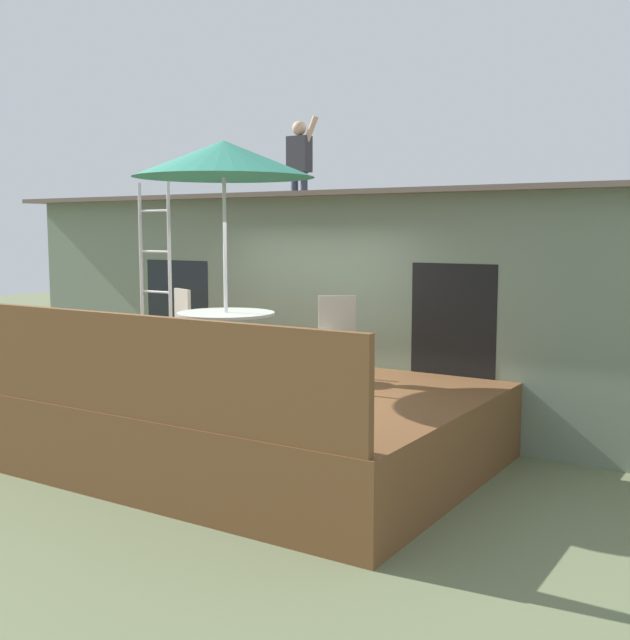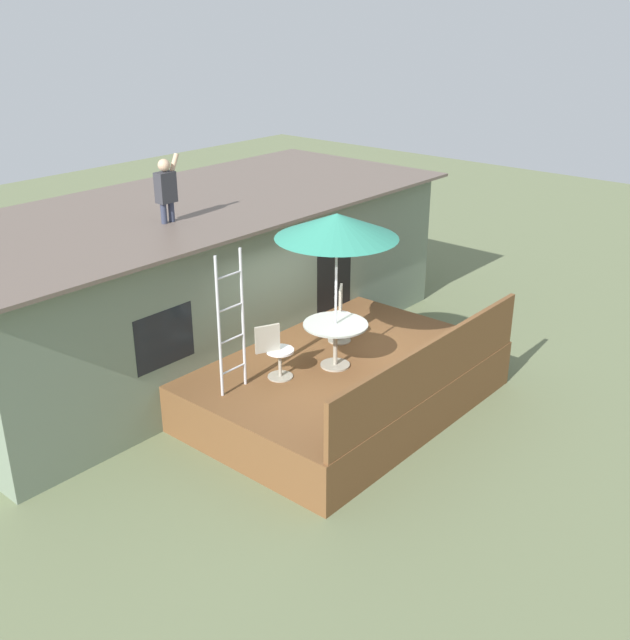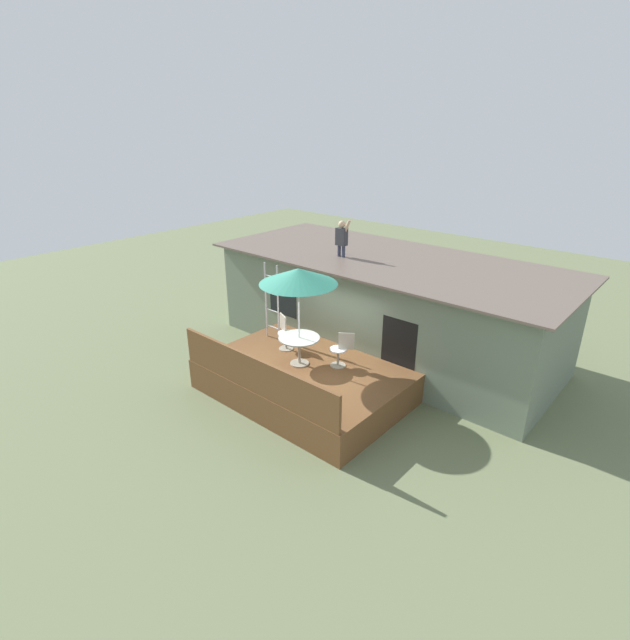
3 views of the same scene
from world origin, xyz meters
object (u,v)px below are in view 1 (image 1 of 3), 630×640
person_figure (300,153)px  patio_chair_left (187,329)px  patio_table (226,327)px  step_ladder (155,272)px  patio_chair_right (325,338)px  patio_umbrella (224,159)px

person_figure → patio_chair_left: size_ratio=1.21×
patio_table → patio_chair_left: size_ratio=1.13×
patio_table → person_figure: (-0.92, 2.84, 2.11)m
step_ladder → patio_chair_right: 2.59m
patio_chair_left → patio_chair_right: bearing=30.3°
patio_umbrella → person_figure: bearing=108.0°
patio_chair_left → patio_table: bearing=0.0°
patio_umbrella → person_figure: person_figure is taller
patio_table → step_ladder: size_ratio=0.47×
patio_table → patio_chair_right: patio_chair_right is taller
person_figure → patio_table: bearing=-72.0°
patio_chair_left → step_ladder: bearing=-172.5°
patio_table → patio_chair_left: patio_chair_left is taller
patio_table → person_figure: size_ratio=0.94×
step_ladder → patio_chair_left: size_ratio=2.39×
patio_umbrella → patio_chair_right: 2.17m
person_figure → patio_chair_right: 3.63m
patio_table → patio_umbrella: patio_umbrella is taller
person_figure → patio_chair_left: 3.28m
person_figure → patio_chair_right: person_figure is taller
patio_chair_right → patio_table: bearing=-0.0°
step_ladder → patio_chair_right: step_ladder is taller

